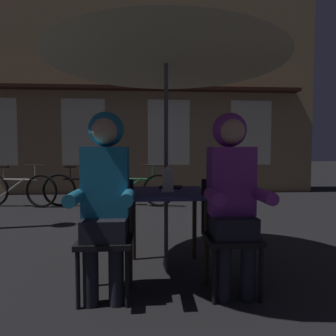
% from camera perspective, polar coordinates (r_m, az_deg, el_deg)
% --- Properties ---
extents(ground_plane, '(60.00, 60.00, 0.00)m').
position_cam_1_polar(ground_plane, '(2.86, -0.38, -19.29)').
color(ground_plane, '#232326').
extents(cafe_table, '(0.72, 0.72, 0.74)m').
position_cam_1_polar(cafe_table, '(2.69, -0.38, -6.60)').
color(cafe_table, navy).
rests_on(cafe_table, ground_plane).
extents(patio_umbrella, '(2.10, 2.10, 2.31)m').
position_cam_1_polar(patio_umbrella, '(2.82, -0.39, 23.19)').
color(patio_umbrella, '#4C4C51').
rests_on(patio_umbrella, ground_plane).
extents(lantern, '(0.11, 0.11, 0.23)m').
position_cam_1_polar(lantern, '(2.60, -0.05, -1.96)').
color(lantern, white).
rests_on(lantern, cafe_table).
extents(chair_left, '(0.40, 0.40, 0.87)m').
position_cam_1_polar(chair_left, '(2.37, -11.72, -11.65)').
color(chair_left, black).
rests_on(chair_left, ground_plane).
extents(chair_right, '(0.40, 0.40, 0.87)m').
position_cam_1_polar(chair_right, '(2.44, 11.72, -11.26)').
color(chair_right, black).
rests_on(chair_right, ground_plane).
extents(person_left_hooded, '(0.45, 0.56, 1.40)m').
position_cam_1_polar(person_left_hooded, '(2.25, -12.02, -3.21)').
color(person_left_hooded, black).
rests_on(person_left_hooded, ground_plane).
extents(person_right_hooded, '(0.45, 0.56, 1.40)m').
position_cam_1_polar(person_right_hooded, '(2.32, 12.19, -3.03)').
color(person_right_hooded, black).
rests_on(person_right_hooded, ground_plane).
extents(shopfront_building, '(10.00, 0.93, 6.20)m').
position_cam_1_polar(shopfront_building, '(8.30, -7.95, 17.06)').
color(shopfront_building, '#937A56').
rests_on(shopfront_building, ground_plane).
extents(bicycle_nearest, '(1.66, 0.37, 0.84)m').
position_cam_1_polar(bicycle_nearest, '(6.56, -27.18, -3.72)').
color(bicycle_nearest, black).
rests_on(bicycle_nearest, ground_plane).
extents(bicycle_second, '(1.68, 0.08, 0.84)m').
position_cam_1_polar(bicycle_second, '(6.16, -15.79, -3.92)').
color(bicycle_second, black).
rests_on(bicycle_second, ground_plane).
extents(bicycle_third, '(1.64, 0.44, 0.84)m').
position_cam_1_polar(bicycle_third, '(6.00, -6.64, -4.01)').
color(bicycle_third, black).
rests_on(bicycle_third, ground_plane).
extents(book, '(0.23, 0.19, 0.02)m').
position_cam_1_polar(book, '(2.86, 0.55, -3.70)').
color(book, black).
rests_on(book, cafe_table).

